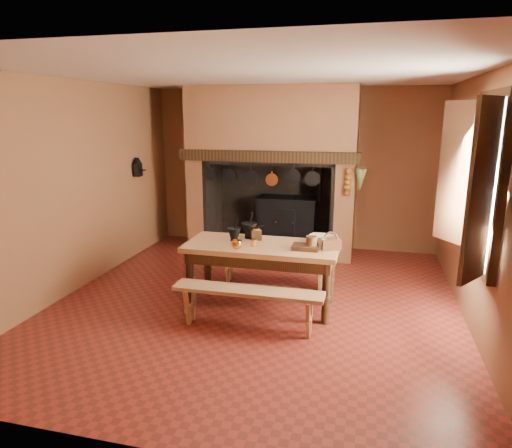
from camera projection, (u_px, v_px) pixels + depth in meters
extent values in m
plane|color=maroon|center=(256.00, 302.00, 5.85)|extent=(5.50, 5.50, 0.00)
plane|color=silver|center=(257.00, 73.00, 5.19)|extent=(5.50, 5.50, 0.00)
cube|color=brown|center=(294.00, 169.00, 8.11)|extent=(5.00, 0.02, 2.80)
cube|color=brown|center=(76.00, 187.00, 6.11)|extent=(0.02, 5.50, 2.80)
cube|color=brown|center=(480.00, 204.00, 4.93)|extent=(0.02, 5.50, 2.80)
cube|color=brown|center=(153.00, 266.00, 2.93)|extent=(5.00, 0.02, 2.80)
cube|color=brown|center=(203.00, 169.00, 8.06)|extent=(0.30, 0.90, 2.80)
cube|color=brown|center=(347.00, 174.00, 7.46)|extent=(0.30, 0.90, 2.80)
cube|color=brown|center=(273.00, 123.00, 7.57)|extent=(2.20, 0.90, 1.20)
cube|color=black|center=(267.00, 156.00, 7.31)|extent=(2.95, 0.22, 0.18)
cube|color=black|center=(277.00, 201.00, 8.30)|extent=(2.20, 0.06, 1.60)
cube|color=black|center=(272.00, 249.00, 8.09)|extent=(2.20, 0.90, 0.02)
cube|color=black|center=(287.00, 224.00, 8.07)|extent=(1.00, 0.50, 0.90)
cube|color=black|center=(288.00, 198.00, 7.94)|extent=(1.04, 0.54, 0.04)
cube|color=black|center=(285.00, 222.00, 7.80)|extent=(0.35, 0.02, 0.45)
cylinder|color=black|center=(320.00, 180.00, 7.75)|extent=(0.10, 0.10, 0.70)
cylinder|color=#C4872D|center=(276.00, 222.00, 7.81)|extent=(0.03, 0.03, 0.03)
cylinder|color=#C4872D|center=(293.00, 223.00, 7.74)|extent=(0.03, 0.03, 0.03)
cylinder|color=#C4872D|center=(231.00, 242.00, 8.24)|extent=(0.40, 0.40, 0.20)
cylinder|color=#C4872D|center=(230.00, 246.00, 8.00)|extent=(0.34, 0.34, 0.18)
cube|color=black|center=(222.00, 241.00, 8.39)|extent=(0.18, 0.18, 0.16)
cone|color=#525F2D|center=(360.00, 179.00, 6.93)|extent=(0.20, 0.20, 0.35)
cube|color=white|center=(491.00, 182.00, 4.49)|extent=(0.02, 1.00, 1.60)
cube|color=#371C11|center=(498.00, 93.00, 4.29)|extent=(0.08, 1.16, 0.08)
cube|color=#371C11|center=(478.00, 263.00, 4.69)|extent=(0.08, 1.16, 0.08)
cube|color=#371C11|center=(481.00, 192.00, 3.90)|extent=(0.29, 0.39, 1.60)
cube|color=#371C11|center=(454.00, 173.00, 5.18)|extent=(0.29, 0.39, 1.60)
cube|color=black|center=(138.00, 170.00, 7.54)|extent=(0.12, 0.12, 0.22)
cone|color=black|center=(137.00, 161.00, 7.51)|extent=(0.16, 0.16, 0.10)
cylinder|color=black|center=(143.00, 170.00, 7.52)|extent=(0.12, 0.02, 0.02)
cube|color=tan|center=(262.00, 247.00, 5.57)|extent=(1.86, 0.83, 0.06)
cube|color=#371C11|center=(262.00, 255.00, 5.59)|extent=(1.73, 0.70, 0.14)
cylinder|color=#371C11|center=(190.00, 280.00, 5.57)|extent=(0.09, 0.09, 0.74)
cylinder|color=#371C11|center=(326.00, 293.00, 5.18)|extent=(0.09, 0.09, 0.74)
cylinder|color=#371C11|center=(208.00, 265.00, 6.15)|extent=(0.09, 0.09, 0.74)
cylinder|color=#371C11|center=(331.00, 275.00, 5.76)|extent=(0.09, 0.09, 0.74)
cube|color=tan|center=(248.00, 291.00, 5.02)|extent=(1.69, 0.30, 0.04)
cube|color=tan|center=(274.00, 256.00, 6.33)|extent=(1.61, 0.28, 0.04)
cylinder|color=black|center=(249.00, 237.00, 5.83)|extent=(0.12, 0.12, 0.03)
cone|color=black|center=(249.00, 229.00, 5.81)|extent=(0.20, 0.20, 0.16)
cylinder|color=black|center=(251.00, 219.00, 5.77)|extent=(0.08, 0.05, 0.16)
cylinder|color=black|center=(234.00, 240.00, 5.69)|extent=(0.10, 0.10, 0.03)
cone|color=black|center=(234.00, 233.00, 5.67)|extent=(0.17, 0.17, 0.14)
cylinder|color=black|center=(236.00, 224.00, 5.64)|extent=(0.07, 0.02, 0.14)
cube|color=#371C11|center=(256.00, 235.00, 5.75)|extent=(0.16, 0.16, 0.12)
cylinder|color=#C4872D|center=(256.00, 229.00, 5.73)|extent=(0.09, 0.09, 0.03)
cylinder|color=black|center=(260.00, 226.00, 5.71)|extent=(0.10, 0.06, 0.03)
cylinder|color=#C4872D|center=(254.00, 243.00, 5.47)|extent=(0.10, 0.10, 0.09)
cylinder|color=#C4872D|center=(252.00, 234.00, 5.84)|extent=(0.10, 0.10, 0.09)
imported|color=beige|center=(321.00, 239.00, 5.65)|extent=(0.36, 0.36, 0.08)
cylinder|color=brown|center=(311.00, 243.00, 5.32)|extent=(0.15, 0.15, 0.16)
cylinder|color=beige|center=(322.00, 243.00, 5.35)|extent=(0.11, 0.11, 0.14)
cube|color=#533019|center=(330.00, 244.00, 5.34)|extent=(0.27, 0.23, 0.13)
torus|color=#533019|center=(331.00, 239.00, 5.33)|extent=(0.17, 0.08, 0.18)
cube|color=#371C11|center=(306.00, 247.00, 5.34)|extent=(0.31, 0.22, 0.05)
imported|color=#C4872D|center=(237.00, 245.00, 5.36)|extent=(0.13, 0.13, 0.10)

